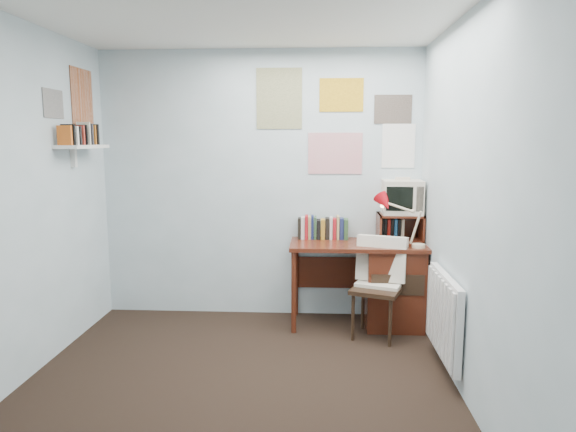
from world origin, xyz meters
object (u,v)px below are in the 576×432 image
object	(u,v)px
crt_tv	(402,195)
desk	(387,282)
tv_riser	(400,227)
wall_shelf	(83,147)
desk_chair	(376,290)
radiator	(444,316)
desk_lamp	(419,224)

from	to	relation	value
crt_tv	desk	bearing A→B (deg)	-133.84
tv_riser	wall_shelf	world-z (taller)	wall_shelf
desk_chair	radiator	bearing A→B (deg)	-35.21
tv_riser	crt_tv	world-z (taller)	crt_tv
desk_lamp	tv_riser	bearing A→B (deg)	111.44
tv_riser	crt_tv	distance (m)	0.29
radiator	tv_riser	bearing A→B (deg)	99.28
tv_riser	radiator	world-z (taller)	tv_riser
desk_lamp	tv_riser	xyz separation A→B (m)	(-0.12, 0.28, -0.08)
tv_riser	radiator	xyz separation A→B (m)	(0.17, -1.04, -0.47)
radiator	wall_shelf	world-z (taller)	wall_shelf
desk	crt_tv	distance (m)	0.79
desk	desk_lamp	bearing A→B (deg)	-36.22
desk_chair	tv_riser	distance (m)	0.67
desk	wall_shelf	size ratio (longest dim) A/B	1.94
crt_tv	wall_shelf	distance (m)	2.79
radiator	wall_shelf	size ratio (longest dim) A/B	1.29
wall_shelf	desk_lamp	bearing A→B (deg)	4.20
tv_riser	crt_tv	bearing A→B (deg)	53.87
crt_tv	tv_riser	bearing A→B (deg)	-124.37
desk	desk_lamp	distance (m)	0.63
desk_chair	crt_tv	world-z (taller)	crt_tv
tv_riser	wall_shelf	distance (m)	2.83
desk_chair	crt_tv	size ratio (longest dim) A/B	2.37
desk_lamp	wall_shelf	size ratio (longest dim) A/B	0.66
desk	radiator	distance (m)	0.97
desk	radiator	world-z (taller)	desk
desk	crt_tv	world-z (taller)	crt_tv
desk	radiator	bearing A→B (deg)	-72.76
desk	desk_lamp	world-z (taller)	desk_lamp
radiator	wall_shelf	distance (m)	3.15
desk_lamp	radiator	xyz separation A→B (m)	(0.05, -0.76, -0.55)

